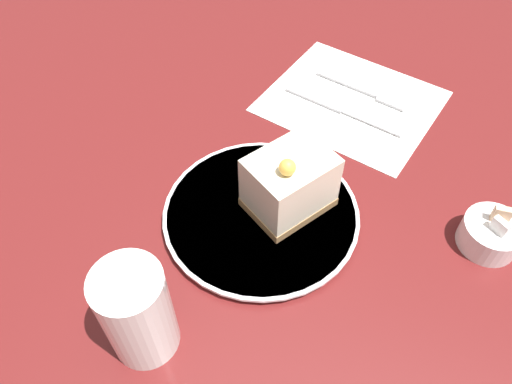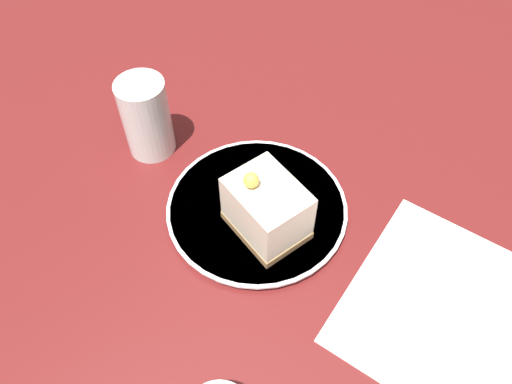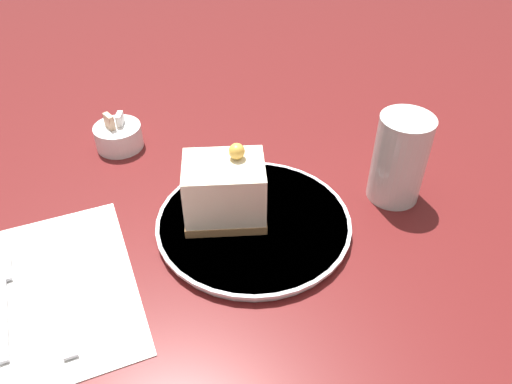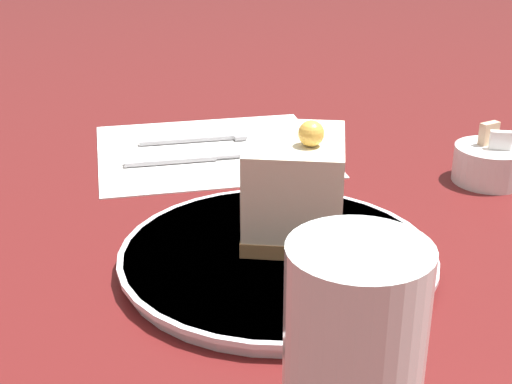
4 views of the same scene
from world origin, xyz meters
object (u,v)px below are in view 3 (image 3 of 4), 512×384
object	(u,v)px
plate	(252,223)
fork	(2,293)
cake_slice	(225,191)
knife	(62,298)
drinking_glass	(400,159)
sugar_bowl	(119,136)

from	to	relation	value
plate	fork	bearing A→B (deg)	178.06
cake_slice	knife	bearing A→B (deg)	-148.12
cake_slice	drinking_glass	distance (m)	0.23
fork	cake_slice	bearing A→B (deg)	3.58
plate	fork	distance (m)	0.29
cake_slice	fork	size ratio (longest dim) A/B	0.77
cake_slice	knife	world-z (taller)	cake_slice
plate	fork	world-z (taller)	plate
knife	drinking_glass	xyz separation A→B (m)	(0.43, 0.01, 0.06)
sugar_bowl	drinking_glass	bearing A→B (deg)	-39.72
fork	drinking_glass	xyz separation A→B (m)	(0.49, -0.02, 0.06)
knife	sugar_bowl	world-z (taller)	sugar_bowl
fork	sugar_bowl	xyz separation A→B (m)	(0.18, 0.24, 0.01)
plate	sugar_bowl	xyz separation A→B (m)	(-0.12, 0.25, 0.01)
plate	sugar_bowl	world-z (taller)	sugar_bowl
knife	drinking_glass	distance (m)	0.43
cake_slice	drinking_glass	world-z (taller)	drinking_glass
plate	cake_slice	bearing A→B (deg)	141.37
sugar_bowl	plate	bearing A→B (deg)	-64.92
fork	drinking_glass	bearing A→B (deg)	-1.80
fork	sugar_bowl	world-z (taller)	sugar_bowl
cake_slice	sugar_bowl	bearing A→B (deg)	131.02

